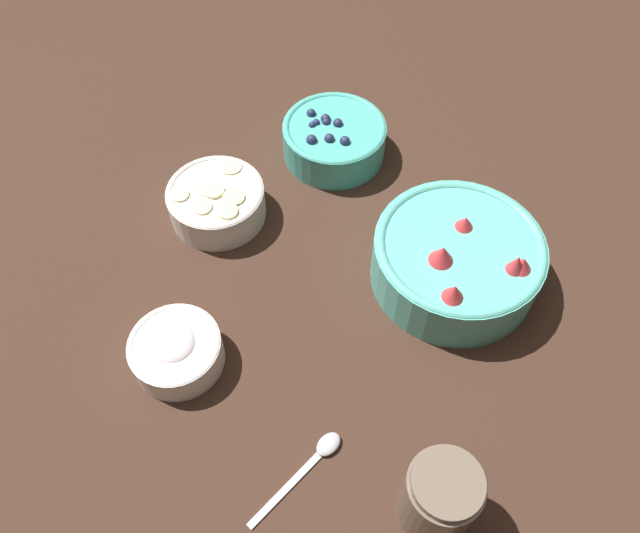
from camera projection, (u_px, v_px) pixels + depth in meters
ground_plane at (361, 303)px, 0.81m from camera, size 4.00×4.00×0.00m
bowl_strawberries at (457, 258)px, 0.80m from camera, size 0.22×0.22×0.10m
bowl_blueberries at (334, 137)px, 0.94m from camera, size 0.16×0.16×0.06m
bowl_bananas at (216, 200)px, 0.87m from camera, size 0.14×0.14×0.05m
bowl_cream at (176, 350)px, 0.75m from camera, size 0.11×0.11×0.05m
jar_chocolate at (439, 498)px, 0.63m from camera, size 0.08×0.08×0.11m
spoon at (313, 461)px, 0.69m from camera, size 0.12×0.10×0.01m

